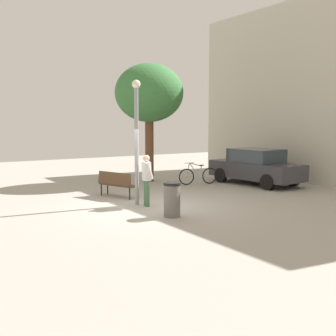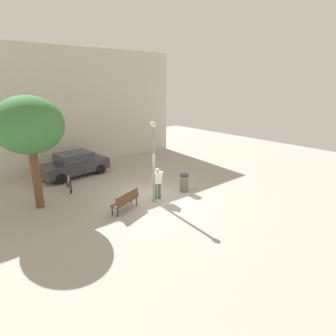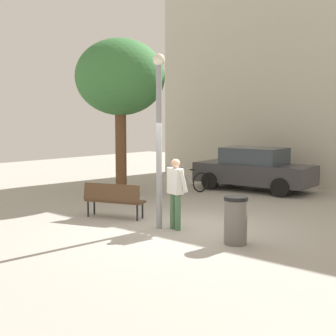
{
  "view_description": "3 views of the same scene",
  "coord_description": "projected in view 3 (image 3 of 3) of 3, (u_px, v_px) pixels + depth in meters",
  "views": [
    {
      "loc": [
        12.17,
        -7.13,
        2.8
      ],
      "look_at": [
        -0.13,
        0.65,
        1.19
      ],
      "focal_mm": 46.73,
      "sensor_mm": 36.0,
      "label": 1
    },
    {
      "loc": [
        -8.57,
        -10.83,
        5.87
      ],
      "look_at": [
        0.84,
        0.0,
        1.45
      ],
      "focal_mm": 30.11,
      "sensor_mm": 36.0,
      "label": 2
    },
    {
      "loc": [
        6.86,
        -8.48,
        2.62
      ],
      "look_at": [
        -0.12,
        -0.41,
        1.47
      ],
      "focal_mm": 49.99,
      "sensor_mm": 36.0,
      "label": 3
    }
  ],
  "objects": [
    {
      "name": "parked_car_charcoal",
      "position": [
        254.0,
        169.0,
        16.82
      ],
      "size": [
        4.32,
        2.08,
        1.55
      ],
      "color": "#38383D",
      "rests_on": "ground_plane"
    },
    {
      "name": "lamppost",
      "position": [
        159.0,
        128.0,
        10.86
      ],
      "size": [
        0.28,
        0.28,
        4.08
      ],
      "color": "gray",
      "rests_on": "ground_plane"
    },
    {
      "name": "bicycle_silver",
      "position": [
        188.0,
        183.0,
        16.11
      ],
      "size": [
        0.44,
        1.78,
        0.97
      ],
      "color": "black",
      "rests_on": "ground_plane"
    },
    {
      "name": "person_by_lamppost",
      "position": [
        176.0,
        189.0,
        10.9
      ],
      "size": [
        0.63,
        0.4,
        1.67
      ],
      "color": "#47704C",
      "rests_on": "ground_plane"
    },
    {
      "name": "ground_plane",
      "position": [
        183.0,
        228.0,
        11.12
      ],
      "size": [
        36.0,
        36.0,
        0.0
      ],
      "primitive_type": "plane",
      "color": "#A8A399"
    },
    {
      "name": "plaza_tree",
      "position": [
        120.0,
        78.0,
        16.03
      ],
      "size": [
        3.08,
        3.08,
        5.31
      ],
      "color": "brown",
      "rests_on": "ground_plane"
    },
    {
      "name": "park_bench",
      "position": [
        113.0,
        198.0,
        12.16
      ],
      "size": [
        1.67,
        0.98,
        0.92
      ],
      "color": "#513823",
      "rests_on": "ground_plane"
    },
    {
      "name": "trash_bin",
      "position": [
        236.0,
        220.0,
        9.68
      ],
      "size": [
        0.5,
        0.5,
        1.0
      ],
      "color": "#66605B",
      "rests_on": "ground_plane"
    }
  ]
}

